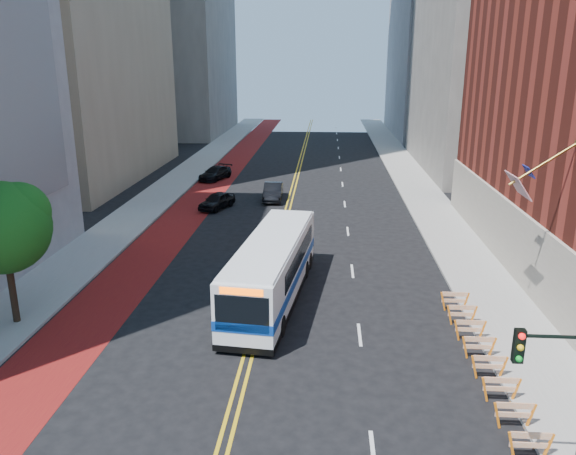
% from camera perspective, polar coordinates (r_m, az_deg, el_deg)
% --- Properties ---
extents(ground, '(160.00, 160.00, 0.00)m').
position_cam_1_polar(ground, '(21.17, -5.54, -17.89)').
color(ground, black).
rests_on(ground, ground).
extents(sidewalk_left, '(4.00, 140.00, 0.15)m').
position_cam_1_polar(sidewalk_left, '(50.94, -13.48, 2.73)').
color(sidewalk_left, gray).
rests_on(sidewalk_left, ground).
extents(sidewalk_right, '(4.00, 140.00, 0.15)m').
position_cam_1_polar(sidewalk_right, '(49.45, 14.16, 2.26)').
color(sidewalk_right, gray).
rests_on(sidewalk_right, ground).
extents(bus_lane_paint, '(3.60, 140.00, 0.01)m').
position_cam_1_polar(bus_lane_paint, '(49.94, -9.19, 2.62)').
color(bus_lane_paint, maroon).
rests_on(bus_lane_paint, ground).
extents(center_line_inner, '(0.14, 140.00, 0.01)m').
position_cam_1_polar(center_line_inner, '(48.77, -0.08, 2.50)').
color(center_line_inner, gold).
rests_on(center_line_inner, ground).
extents(center_line_outer, '(0.14, 140.00, 0.01)m').
position_cam_1_polar(center_line_outer, '(48.75, 0.34, 2.49)').
color(center_line_outer, gold).
rests_on(center_line_outer, ground).
extents(lane_dashes, '(0.14, 98.20, 0.01)m').
position_cam_1_polar(lane_dashes, '(56.47, 5.55, 4.40)').
color(lane_dashes, silver).
rests_on(lane_dashes, ground).
extents(construction_barriers, '(1.42, 10.91, 1.00)m').
position_cam_1_polar(construction_barriers, '(24.37, 19.27, -11.99)').
color(construction_barriers, orange).
rests_on(construction_barriers, ground).
extents(street_tree, '(4.20, 4.20, 6.70)m').
position_cam_1_polar(street_tree, '(28.20, -26.88, 0.32)').
color(street_tree, black).
rests_on(street_tree, sidewalk_left).
extents(traffic_signal, '(2.21, 0.34, 5.07)m').
position_cam_1_polar(traffic_signal, '(17.16, 25.64, -13.95)').
color(traffic_signal, black).
rests_on(traffic_signal, sidewalk_right).
extents(transit_bus, '(3.98, 12.29, 3.32)m').
position_cam_1_polar(transit_bus, '(28.87, -1.56, -4.12)').
color(transit_bus, white).
rests_on(transit_bus, ground).
extents(car_a, '(2.94, 4.29, 1.36)m').
position_cam_1_polar(car_a, '(47.18, -7.24, 2.72)').
color(car_a, black).
rests_on(car_a, ground).
extents(car_b, '(1.73, 4.61, 1.50)m').
position_cam_1_polar(car_b, '(49.74, -1.51, 3.66)').
color(car_b, black).
rests_on(car_b, ground).
extents(car_c, '(3.29, 4.95, 1.33)m').
position_cam_1_polar(car_c, '(58.85, -7.40, 5.49)').
color(car_c, black).
rests_on(car_c, ground).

